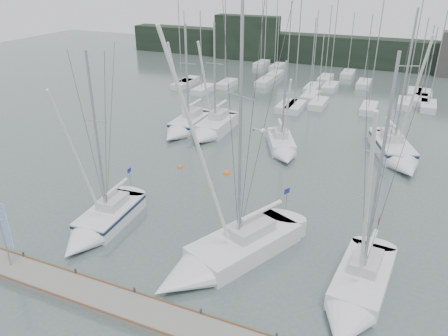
% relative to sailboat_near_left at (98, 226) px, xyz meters
% --- Properties ---
extents(ground, '(160.00, 160.00, 0.00)m').
position_rel_sailboat_near_left_xyz_m(ground, '(7.89, -0.37, -0.53)').
color(ground, '#495957').
rests_on(ground, ground).
extents(dock, '(24.00, 2.00, 0.40)m').
position_rel_sailboat_near_left_xyz_m(dock, '(7.89, -5.37, -0.33)').
color(dock, slate).
rests_on(dock, ground).
extents(far_treeline, '(90.00, 4.00, 5.00)m').
position_rel_sailboat_near_left_xyz_m(far_treeline, '(7.89, 61.63, 1.97)').
color(far_treeline, black).
rests_on(far_treeline, ground).
extents(far_building_left, '(12.00, 3.00, 8.00)m').
position_rel_sailboat_near_left_xyz_m(far_building_left, '(-12.11, 59.63, 3.47)').
color(far_building_left, black).
rests_on(far_building_left, ground).
extents(mast_forest, '(51.41, 27.89, 14.41)m').
position_rel_sailboat_near_left_xyz_m(mast_forest, '(5.86, 42.49, -0.06)').
color(mast_forest, silver).
rests_on(mast_forest, ground).
extents(sailboat_near_left, '(3.16, 8.28, 12.81)m').
position_rel_sailboat_near_left_xyz_m(sailboat_near_left, '(0.00, 0.00, 0.00)').
color(sailboat_near_left, silver).
rests_on(sailboat_near_left, ground).
extents(sailboat_near_center, '(7.21, 10.72, 17.29)m').
position_rel_sailboat_near_left_xyz_m(sailboat_near_center, '(8.85, -0.19, 0.03)').
color(sailboat_near_center, silver).
rests_on(sailboat_near_center, ground).
extents(sailboat_near_right, '(3.35, 8.86, 14.01)m').
position_rel_sailboat_near_left_xyz_m(sailboat_near_right, '(16.90, -0.24, -0.03)').
color(sailboat_near_right, silver).
rests_on(sailboat_near_right, ground).
extents(sailboat_mid_a, '(2.74, 8.30, 11.99)m').
position_rel_sailboat_near_left_xyz_m(sailboat_mid_a, '(-3.93, 19.55, 0.10)').
color(sailboat_mid_a, silver).
rests_on(sailboat_mid_a, ground).
extents(sailboat_mid_b, '(2.85, 8.23, 12.28)m').
position_rel_sailboat_near_left_xyz_m(sailboat_mid_b, '(-0.94, 19.78, 0.09)').
color(sailboat_mid_b, silver).
rests_on(sailboat_mid_b, ground).
extents(sailboat_mid_c, '(4.92, 7.26, 9.36)m').
position_rel_sailboat_near_left_xyz_m(sailboat_mid_c, '(7.46, 18.11, -0.01)').
color(sailboat_mid_c, silver).
rests_on(sailboat_mid_c, ground).
extents(sailboat_mid_d, '(5.82, 9.57, 14.19)m').
position_rel_sailboat_near_left_xyz_m(sailboat_mid_d, '(17.56, 20.64, 0.12)').
color(sailboat_mid_d, silver).
rests_on(sailboat_mid_d, ground).
extents(buoy_a, '(0.58, 0.58, 0.58)m').
position_rel_sailboat_near_left_xyz_m(buoy_a, '(4.29, 11.88, -0.53)').
color(buoy_a, orange).
rests_on(buoy_a, ground).
extents(buoy_c, '(0.50, 0.50, 0.50)m').
position_rel_sailboat_near_left_xyz_m(buoy_c, '(-0.04, 11.43, -0.53)').
color(buoy_c, orange).
rests_on(buoy_c, ground).
extents(dock_banner, '(0.67, 0.08, 4.37)m').
position_rel_sailboat_near_left_xyz_m(dock_banner, '(-1.90, -5.38, 2.45)').
color(dock_banner, '#999CA0').
rests_on(dock_banner, dock).
extents(seagull, '(1.03, 0.47, 0.20)m').
position_rel_sailboat_near_left_xyz_m(seagull, '(10.79, 1.68, 7.82)').
color(seagull, white).
rests_on(seagull, ground).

